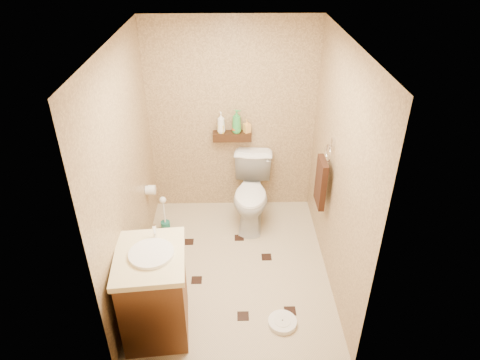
{
  "coord_description": "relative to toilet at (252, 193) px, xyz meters",
  "views": [
    {
      "loc": [
        -0.0,
        -3.48,
        3.23
      ],
      "look_at": [
        0.08,
        0.25,
        0.96
      ],
      "focal_mm": 32.0,
      "sensor_mm": 36.0,
      "label": 1
    }
  ],
  "objects": [
    {
      "name": "bottle_d",
      "position": [
        -0.17,
        0.34,
        0.8
      ],
      "size": [
        0.14,
        0.14,
        0.28
      ],
      "primitive_type": "imported",
      "rotation": [
        0.0,
        0.0,
        1.24
      ],
      "color": "green",
      "rests_on": "wall_shelf"
    },
    {
      "name": "wall_right",
      "position": [
        0.77,
        -0.83,
        0.78
      ],
      "size": [
        0.04,
        2.5,
        2.4
      ],
      "primitive_type": "cube",
      "color": "tan",
      "rests_on": "ground"
    },
    {
      "name": "wall_shelf",
      "position": [
        -0.23,
        0.34,
        0.6
      ],
      "size": [
        0.46,
        0.14,
        0.1
      ],
      "primitive_type": "cube",
      "color": "#361E0E",
      "rests_on": "wall_back"
    },
    {
      "name": "vanity",
      "position": [
        -0.93,
        -1.6,
        0.03
      ],
      "size": [
        0.64,
        0.76,
        1.0
      ],
      "rotation": [
        0.0,
        0.0,
        0.09
      ],
      "color": "brown",
      "rests_on": "ground"
    },
    {
      "name": "toilet_paper",
      "position": [
        -1.17,
        -0.18,
        0.18
      ],
      "size": [
        0.12,
        0.11,
        0.12
      ],
      "color": "white",
      "rests_on": "wall_left"
    },
    {
      "name": "toilet",
      "position": [
        0.0,
        0.0,
        0.0
      ],
      "size": [
        0.54,
        0.86,
        0.83
      ],
      "primitive_type": "imported",
      "rotation": [
        0.0,
        0.0,
        -0.09
      ],
      "color": "white",
      "rests_on": "ground"
    },
    {
      "name": "ceiling",
      "position": [
        -0.23,
        -0.83,
        1.98
      ],
      "size": [
        2.0,
        2.5,
        0.02
      ],
      "primitive_type": "cube",
      "color": "silver",
      "rests_on": "wall_back"
    },
    {
      "name": "ground",
      "position": [
        -0.23,
        -0.83,
        -0.42
      ],
      "size": [
        2.5,
        2.5,
        0.0
      ],
      "primitive_type": "plane",
      "color": "#C9B993",
      "rests_on": "ground"
    },
    {
      "name": "wall_left",
      "position": [
        -1.23,
        -0.83,
        0.78
      ],
      "size": [
        0.04,
        2.5,
        2.4
      ],
      "primitive_type": "cube",
      "color": "tan",
      "rests_on": "ground"
    },
    {
      "name": "wall_back",
      "position": [
        -0.23,
        0.42,
        0.78
      ],
      "size": [
        2.0,
        0.04,
        2.4
      ],
      "primitive_type": "cube",
      "color": "tan",
      "rests_on": "ground"
    },
    {
      "name": "toilet_brush",
      "position": [
        -1.05,
        -0.15,
        -0.25
      ],
      "size": [
        0.11,
        0.11,
        0.48
      ],
      "color": "#1A6859",
      "rests_on": "ground"
    },
    {
      "name": "bottle_c",
      "position": [
        -0.18,
        0.34,
        0.72
      ],
      "size": [
        0.15,
        0.15,
        0.14
      ],
      "primitive_type": "imported",
      "rotation": [
        0.0,
        0.0,
        2.48
      ],
      "color": "#D95919",
      "rests_on": "wall_shelf"
    },
    {
      "name": "bottle_b",
      "position": [
        -0.36,
        0.34,
        0.73
      ],
      "size": [
        0.09,
        0.09,
        0.16
      ],
      "primitive_type": "imported",
      "rotation": [
        0.0,
        0.0,
        2.9
      ],
      "color": "gold",
      "rests_on": "wall_shelf"
    },
    {
      "name": "bathroom_scale",
      "position": [
        0.22,
        -1.61,
        -0.39
      ],
      "size": [
        0.28,
        0.28,
        0.05
      ],
      "rotation": [
        0.0,
        0.0,
        -0.04
      ],
      "color": "white",
      "rests_on": "ground"
    },
    {
      "name": "towel_ring",
      "position": [
        0.68,
        -0.58,
        0.53
      ],
      "size": [
        0.12,
        0.3,
        0.76
      ],
      "color": "silver",
      "rests_on": "wall_right"
    },
    {
      "name": "floor_accents",
      "position": [
        -0.2,
        -0.89,
        -0.41
      ],
      "size": [
        1.17,
        1.29,
        0.01
      ],
      "color": "black",
      "rests_on": "ground"
    },
    {
      "name": "wall_front",
      "position": [
        -0.23,
        -2.08,
        0.78
      ],
      "size": [
        2.0,
        0.04,
        2.4
      ],
      "primitive_type": "cube",
      "color": "tan",
      "rests_on": "ground"
    },
    {
      "name": "bottle_e",
      "position": [
        -0.05,
        0.34,
        0.73
      ],
      "size": [
        0.1,
        0.1,
        0.16
      ],
      "primitive_type": "imported",
      "rotation": [
        0.0,
        0.0,
        3.65
      ],
      "color": "#EEAD4F",
      "rests_on": "wall_shelf"
    },
    {
      "name": "bottle_a",
      "position": [
        -0.36,
        0.34,
        0.78
      ],
      "size": [
        0.11,
        0.11,
        0.25
      ],
      "primitive_type": "imported",
      "rotation": [
        0.0,
        0.0,
        3.34
      ],
      "color": "white",
      "rests_on": "wall_shelf"
    }
  ]
}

